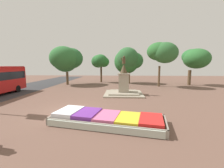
{
  "coord_description": "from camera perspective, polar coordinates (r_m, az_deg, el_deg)",
  "views": [
    {
      "loc": [
        3.84,
        -11.33,
        3.57
      ],
      "look_at": [
        3.08,
        2.77,
        1.78
      ],
      "focal_mm": 24.0,
      "sensor_mm": 36.0,
      "label": 1
    }
  ],
  "objects": [
    {
      "name": "ground_plane",
      "position": [
        12.49,
        -15.19,
        -9.65
      ],
      "size": [
        79.5,
        79.5,
        0.0
      ],
      "primitive_type": "plane",
      "color": "brown"
    },
    {
      "name": "flower_planter",
      "position": [
        9.39,
        -2.5,
        -13.22
      ],
      "size": [
        7.23,
        3.79,
        0.69
      ],
      "color": "#38281C",
      "rests_on": "ground_plane"
    },
    {
      "name": "park_tree_street_side",
      "position": [
        30.54,
        29.09,
        8.59
      ],
      "size": [
        4.44,
        4.84,
        6.43
      ],
      "color": "brown",
      "rests_on": "ground_plane"
    },
    {
      "name": "park_tree_mid_canopy",
      "position": [
        31.21,
        -4.49,
        8.63
      ],
      "size": [
        3.68,
        2.95,
        5.74
      ],
      "color": "#4C3823",
      "rests_on": "ground_plane"
    },
    {
      "name": "park_tree_behind_statue",
      "position": [
        28.52,
        -16.97,
        9.17
      ],
      "size": [
        5.45,
        6.0,
        6.85
      ],
      "color": "brown",
      "rests_on": "ground_plane"
    },
    {
      "name": "park_tree_far_left",
      "position": [
        29.65,
        6.17,
        8.97
      ],
      "size": [
        5.63,
        4.96,
        6.94
      ],
      "color": "brown",
      "rests_on": "ground_plane"
    },
    {
      "name": "park_tree_far_right",
      "position": [
        25.74,
        18.54,
        11.4
      ],
      "size": [
        4.75,
        4.4,
        7.23
      ],
      "color": "brown",
      "rests_on": "ground_plane"
    },
    {
      "name": "statue_monument",
      "position": [
        18.37,
        4.43,
        -0.96
      ],
      "size": [
        4.57,
        4.57,
        4.67
      ],
      "color": "gray",
      "rests_on": "ground_plane"
    }
  ]
}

